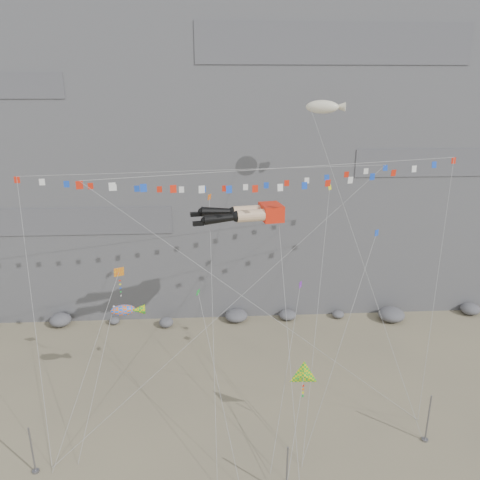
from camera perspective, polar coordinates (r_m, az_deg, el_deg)
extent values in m
plane|color=gray|center=(41.01, 0.88, -20.99)|extent=(120.00, 120.00, 0.00)
cube|color=slate|center=(63.73, -1.25, 17.39)|extent=(80.00, 28.00, 50.00)
cylinder|color=slate|center=(38.41, -24.01, -22.38)|extent=(0.12, 0.12, 3.77)
cylinder|color=slate|center=(34.21, 5.74, -26.31)|extent=(0.12, 0.12, 3.97)
cylinder|color=slate|center=(40.42, 21.95, -19.54)|extent=(0.12, 0.12, 4.08)
cube|color=red|center=(39.87, 3.83, 3.41)|extent=(2.06, 2.57, 1.37)
cylinder|color=#D8AF86|center=(38.70, 1.29, 2.99)|extent=(2.46, 1.40, 1.01)
sphere|color=black|center=(38.43, -0.38, 2.89)|extent=(0.93, 0.93, 0.93)
cone|color=black|center=(38.18, -2.39, 2.65)|extent=(2.87, 1.31, 0.94)
cube|color=black|center=(37.97, -5.11, 2.01)|extent=(0.95, 0.55, 0.34)
cylinder|color=#D8AF86|center=(39.98, 0.79, 3.49)|extent=(2.46, 1.40, 1.01)
sphere|color=black|center=(39.72, -0.83, 3.40)|extent=(0.93, 0.93, 0.93)
cone|color=black|center=(39.42, -2.77, 3.46)|extent=(2.89, 1.31, 1.01)
cube|color=black|center=(39.16, -5.42, 3.15)|extent=(0.95, 0.55, 0.34)
cylinder|color=gray|center=(36.26, 5.40, -11.67)|extent=(0.03, 0.03, 21.33)
cylinder|color=gray|center=(38.49, -11.91, -7.53)|extent=(0.03, 0.03, 26.27)
cube|color=slate|center=(39.45, -21.92, -24.35)|extent=(0.16, 0.16, 0.10)
cylinder|color=gray|center=(38.21, 14.16, -6.90)|extent=(0.03, 0.03, 22.92)
cube|color=slate|center=(43.36, 20.86, -19.80)|extent=(0.16, 0.16, 0.10)
cylinder|color=gray|center=(38.10, -18.07, -14.41)|extent=(0.03, 0.03, 14.96)
cube|color=slate|center=(39.07, -21.91, -24.84)|extent=(0.16, 0.16, 0.10)
cylinder|color=gray|center=(38.50, -16.52, -16.41)|extent=(0.03, 0.03, 11.40)
cube|color=slate|center=(39.11, -19.15, -24.41)|extent=(0.16, 0.16, 0.10)
cylinder|color=gray|center=(35.37, 6.60, -22.89)|extent=(0.03, 0.03, 8.96)
cylinder|color=gray|center=(41.05, 15.31, -2.14)|extent=(0.03, 0.03, 29.07)
cube|color=slate|center=(41.81, 21.28, -21.47)|extent=(0.16, 0.16, 0.10)
cylinder|color=gray|center=(36.76, -3.32, -10.23)|extent=(0.03, 0.03, 22.30)
cylinder|color=gray|center=(37.78, 5.73, -15.53)|extent=(0.03, 0.03, 14.63)
cube|color=slate|center=(36.79, 3.72, -26.53)|extent=(0.16, 0.16, 0.10)
cylinder|color=gray|center=(36.06, -2.78, -16.83)|extent=(0.03, 0.03, 13.99)
cylinder|color=gray|center=(38.32, 9.41, -8.70)|extent=(0.03, 0.03, 22.66)
cube|color=slate|center=(37.39, 7.56, -25.76)|extent=(0.16, 0.16, 0.10)
cylinder|color=gray|center=(36.43, 12.15, -12.35)|extent=(0.03, 0.03, 17.86)
cube|color=slate|center=(37.66, 7.56, -25.37)|extent=(0.16, 0.16, 0.10)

